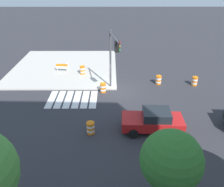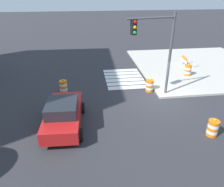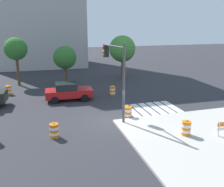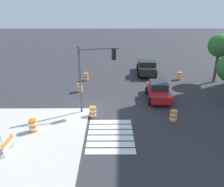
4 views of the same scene
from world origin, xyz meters
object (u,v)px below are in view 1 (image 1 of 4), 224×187
object	(u,v)px
traffic_barrel_crosswalk_end	(91,128)
construction_barricade	(62,66)
traffic_barrel_on_sidewalk	(82,70)
traffic_light_pole	(113,53)
traffic_barrel_median_far	(103,88)
traffic_barrel_far_curb	(159,80)
street_tree_streetside_near	(171,161)
sports_car	(153,121)
traffic_barrel_near_corner	(195,81)

from	to	relation	value
traffic_barrel_crosswalk_end	construction_barricade	size ratio (longest dim) A/B	0.78
traffic_barrel_crosswalk_end	traffic_barrel_on_sidewalk	bearing A→B (deg)	-80.76
traffic_barrel_crosswalk_end	construction_barricade	xyz separation A→B (m)	(4.05, -11.29, 0.27)
traffic_barrel_on_sidewalk	traffic_light_pole	xyz separation A→B (m)	(-3.30, 4.19, 3.31)
traffic_barrel_median_far	traffic_barrel_far_curb	xyz separation A→B (m)	(-5.54, -1.75, 0.00)
traffic_barrel_on_sidewalk	construction_barricade	xyz separation A→B (m)	(2.36, -0.91, 0.12)
street_tree_streetside_near	traffic_barrel_crosswalk_end	bearing A→B (deg)	-56.70
traffic_barrel_on_sidewalk	sports_car	bearing A→B (deg)	121.27
traffic_barrel_near_corner	traffic_barrel_on_sidewalk	size ratio (longest dim) A/B	1.00
sports_car	traffic_barrel_on_sidewalk	bearing A→B (deg)	-58.73
construction_barricade	traffic_light_pole	distance (m)	8.26
traffic_barrel_median_far	traffic_barrel_on_sidewalk	world-z (taller)	traffic_barrel_on_sidewalk
sports_car	traffic_barrel_crosswalk_end	distance (m)	4.43
traffic_barrel_median_far	traffic_barrel_far_curb	distance (m)	5.81
traffic_barrel_near_corner	traffic_barrel_on_sidewalk	bearing A→B (deg)	-12.80
construction_barricade	traffic_barrel_on_sidewalk	bearing A→B (deg)	159.01
traffic_barrel_median_far	construction_barricade	bearing A→B (deg)	-46.37
traffic_barrel_on_sidewalk	traffic_barrel_far_curb	bearing A→B (deg)	163.76
traffic_barrel_crosswalk_end	construction_barricade	distance (m)	12.00
traffic_barrel_near_corner	traffic_light_pole	size ratio (longest dim) A/B	0.19
sports_car	construction_barricade	bearing A→B (deg)	-52.29
traffic_barrel_crosswalk_end	construction_barricade	world-z (taller)	construction_barricade
traffic_barrel_median_far	traffic_barrel_on_sidewalk	bearing A→B (deg)	-59.73
traffic_barrel_crosswalk_end	traffic_light_pole	distance (m)	7.27
sports_car	traffic_light_pole	size ratio (longest dim) A/B	0.80
sports_car	construction_barricade	size ratio (longest dim) A/B	3.37
traffic_barrel_crosswalk_end	traffic_barrel_on_sidewalk	xyz separation A→B (m)	(1.69, -10.38, 0.15)
traffic_barrel_near_corner	traffic_barrel_far_curb	size ratio (longest dim) A/B	1.00
traffic_barrel_far_curb	construction_barricade	size ratio (longest dim) A/B	0.78
street_tree_streetside_near	traffic_barrel_on_sidewalk	bearing A→B (deg)	-71.04
traffic_barrel_far_curb	street_tree_streetside_near	bearing A→B (deg)	80.77
street_tree_streetside_near	traffic_barrel_near_corner	bearing A→B (deg)	-112.98
sports_car	traffic_light_pole	bearing A→B (deg)	-64.46
sports_car	traffic_barrel_median_far	bearing A→B (deg)	-58.06
traffic_barrel_median_far	traffic_barrel_far_curb	world-z (taller)	same
traffic_barrel_on_sidewalk	traffic_barrel_crosswalk_end	bearing A→B (deg)	99.24
traffic_barrel_median_far	traffic_light_pole	xyz separation A→B (m)	(-0.93, 0.13, 3.46)
traffic_barrel_near_corner	construction_barricade	world-z (taller)	construction_barricade
traffic_barrel_near_corner	construction_barricade	bearing A→B (deg)	-14.25
construction_barricade	street_tree_streetside_near	xyz separation A→B (m)	(-7.99, 17.28, 2.43)
traffic_barrel_median_far	traffic_barrel_on_sidewalk	distance (m)	4.70
traffic_barrel_near_corner	traffic_light_pole	distance (m)	9.00
traffic_barrel_far_curb	construction_barricade	world-z (taller)	construction_barricade
traffic_barrel_median_far	traffic_light_pole	distance (m)	3.58
traffic_barrel_on_sidewalk	street_tree_streetside_near	world-z (taller)	street_tree_streetside_near
traffic_barrel_median_far	traffic_barrel_crosswalk_end	bearing A→B (deg)	83.88
traffic_barrel_far_curb	construction_barricade	distance (m)	10.77
traffic_barrel_near_corner	traffic_barrel_crosswalk_end	size ratio (longest dim) A/B	1.00
traffic_barrel_on_sidewalk	traffic_barrel_median_far	bearing A→B (deg)	120.27
traffic_barrel_near_corner	traffic_barrel_crosswalk_end	world-z (taller)	same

